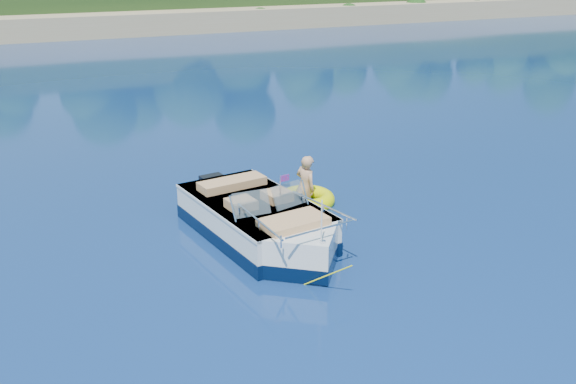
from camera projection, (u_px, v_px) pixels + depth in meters
name	position (u px, v px, depth m)	size (l,w,h in m)	color
ground	(193.00, 259.00, 12.30)	(160.00, 160.00, 0.00)	#091E40
motorboat	(263.00, 226.00, 12.92)	(2.38, 5.29, 1.77)	silver
tow_tube	(306.00, 199.00, 14.99)	(1.66, 1.66, 0.35)	#FBFF00
boy	(304.00, 203.00, 14.99)	(0.58, 0.38, 1.60)	tan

